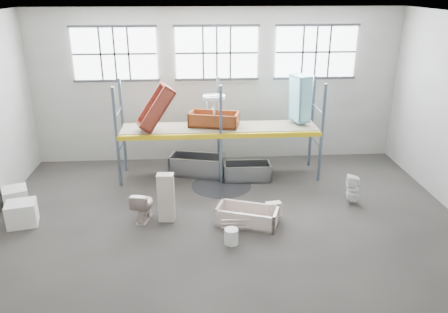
{
  "coord_description": "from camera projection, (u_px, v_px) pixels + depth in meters",
  "views": [
    {
      "loc": [
        -0.74,
        -9.41,
        5.66
      ],
      "look_at": [
        0.0,
        1.5,
        1.4
      ],
      "focal_mm": 35.71,
      "sensor_mm": 36.0,
      "label": 1
    }
  ],
  "objects": [
    {
      "name": "floor",
      "position": [
        228.0,
        234.0,
        10.87
      ],
      "size": [
        12.0,
        10.0,
        0.1
      ],
      "primitive_type": "cube",
      "color": "#4A433F",
      "rests_on": "ground"
    },
    {
      "name": "ceiling",
      "position": [
        229.0,
        16.0,
        9.02
      ],
      "size": [
        12.0,
        10.0,
        0.1
      ],
      "primitive_type": "cube",
      "color": "silver",
      "rests_on": "ground"
    },
    {
      "name": "wall_back",
      "position": [
        217.0,
        86.0,
        14.64
      ],
      "size": [
        12.0,
        0.1,
        5.0
      ],
      "primitive_type": "cube",
      "color": "#9C9890",
      "rests_on": "ground"
    },
    {
      "name": "wall_front",
      "position": [
        261.0,
        271.0,
        5.25
      ],
      "size": [
        12.0,
        0.1,
        5.0
      ],
      "primitive_type": "cube",
      "color": "#ABA79E",
      "rests_on": "ground"
    },
    {
      "name": "window_left",
      "position": [
        115.0,
        54.0,
        13.94
      ],
      "size": [
        2.6,
        0.04,
        1.6
      ],
      "primitive_type": "cube",
      "color": "white",
      "rests_on": "wall_back"
    },
    {
      "name": "window_mid",
      "position": [
        217.0,
        53.0,
        14.14
      ],
      "size": [
        2.6,
        0.04,
        1.6
      ],
      "primitive_type": "cube",
      "color": "white",
      "rests_on": "wall_back"
    },
    {
      "name": "window_right",
      "position": [
        316.0,
        52.0,
        14.34
      ],
      "size": [
        2.6,
        0.04,
        1.6
      ],
      "primitive_type": "cube",
      "color": "white",
      "rests_on": "wall_back"
    },
    {
      "name": "rack_upright_la",
      "position": [
        117.0,
        138.0,
        12.81
      ],
      "size": [
        0.08,
        0.08,
        3.0
      ],
      "primitive_type": "cube",
      "color": "slate",
      "rests_on": "floor"
    },
    {
      "name": "rack_upright_lb",
      "position": [
        123.0,
        126.0,
        13.93
      ],
      "size": [
        0.08,
        0.08,
        3.0
      ],
      "primitive_type": "cube",
      "color": "slate",
      "rests_on": "floor"
    },
    {
      "name": "rack_upright_ma",
      "position": [
        221.0,
        136.0,
        13.0
      ],
      "size": [
        0.08,
        0.08,
        3.0
      ],
      "primitive_type": "cube",
      "color": "slate",
      "rests_on": "floor"
    },
    {
      "name": "rack_upright_mb",
      "position": [
        218.0,
        124.0,
        14.12
      ],
      "size": [
        0.08,
        0.08,
        3.0
      ],
      "primitive_type": "cube",
      "color": "slate",
      "rests_on": "floor"
    },
    {
      "name": "rack_upright_ra",
      "position": [
        322.0,
        134.0,
        13.19
      ],
      "size": [
        0.08,
        0.08,
        3.0
      ],
      "primitive_type": "cube",
      "color": "slate",
      "rests_on": "floor"
    },
    {
      "name": "rack_upright_rb",
      "position": [
        312.0,
        122.0,
        14.31
      ],
      "size": [
        0.08,
        0.08,
        3.0
      ],
      "primitive_type": "cube",
      "color": "slate",
      "rests_on": "floor"
    },
    {
      "name": "rack_beam_front",
      "position": [
        221.0,
        136.0,
        13.0
      ],
      "size": [
        6.0,
        0.1,
        0.14
      ],
      "primitive_type": "cube",
      "color": "yellow",
      "rests_on": "floor"
    },
    {
      "name": "rack_beam_back",
      "position": [
        218.0,
        124.0,
        14.12
      ],
      "size": [
        6.0,
        0.1,
        0.14
      ],
      "primitive_type": "cube",
      "color": "yellow",
      "rests_on": "floor"
    },
    {
      "name": "shelf_deck",
      "position": [
        220.0,
        127.0,
        13.53
      ],
      "size": [
        5.9,
        1.1,
        0.03
      ],
      "primitive_type": "cube",
      "color": "gray",
      "rests_on": "floor"
    },
    {
      "name": "wet_patch",
      "position": [
        221.0,
        185.0,
        13.36
      ],
      "size": [
        1.8,
        1.8,
        0.0
      ],
      "primitive_type": "cylinder",
      "color": "black",
      "rests_on": "floor"
    },
    {
      "name": "bathtub_beige",
      "position": [
        247.0,
        216.0,
        11.16
      ],
      "size": [
        1.66,
        1.17,
        0.44
      ],
      "primitive_type": null,
      "rotation": [
        0.0,
        0.0,
        -0.34
      ],
      "color": "beige",
      "rests_on": "floor"
    },
    {
      "name": "cistern_spare",
      "position": [
        273.0,
        209.0,
        11.37
      ],
      "size": [
        0.42,
        0.25,
        0.37
      ],
      "primitive_type": "cube",
      "rotation": [
        0.0,
        0.0,
        0.17
      ],
      "color": "beige",
      "rests_on": "bathtub_beige"
    },
    {
      "name": "sink_in_tub",
      "position": [
        248.0,
        214.0,
        11.39
      ],
      "size": [
        0.5,
        0.5,
        0.14
      ],
      "primitive_type": "imported",
      "rotation": [
        0.0,
        0.0,
        0.26
      ],
      "color": "#F4DDCF",
      "rests_on": "bathtub_beige"
    },
    {
      "name": "toilet_beige",
      "position": [
        143.0,
        205.0,
        11.31
      ],
      "size": [
        0.62,
        0.87,
        0.81
      ],
      "primitive_type": "imported",
      "rotation": [
        0.0,
        0.0,
        2.9
      ],
      "color": "beige",
      "rests_on": "floor"
    },
    {
      "name": "cistern_tall",
      "position": [
        166.0,
        197.0,
        11.19
      ],
      "size": [
        0.43,
        0.3,
        1.28
      ],
      "primitive_type": "cube",
      "rotation": [
        0.0,
        0.0,
        -0.09
      ],
      "color": "beige",
      "rests_on": "floor"
    },
    {
      "name": "toilet_white",
      "position": [
        353.0,
        189.0,
        12.15
      ],
      "size": [
        0.43,
        0.42,
        0.83
      ],
      "primitive_type": "imported",
      "rotation": [
        0.0,
        0.0,
        -1.72
      ],
      "color": "white",
      "rests_on": "floor"
    },
    {
      "name": "steel_tub_left",
      "position": [
        197.0,
        165.0,
        14.07
      ],
      "size": [
        1.81,
        1.16,
        0.61
      ],
      "primitive_type": null,
      "rotation": [
        0.0,
        0.0,
        -0.25
      ],
      "color": "#A8A9B0",
      "rests_on": "floor"
    },
    {
      "name": "steel_tub_right",
      "position": [
        247.0,
        171.0,
        13.69
      ],
      "size": [
        1.45,
        0.71,
        0.53
      ],
      "primitive_type": null,
      "rotation": [
        0.0,
        0.0,
        -0.03
      ],
      "color": "#929498",
      "rests_on": "floor"
    },
    {
      "name": "rust_tub_flat",
      "position": [
        214.0,
        119.0,
        13.49
      ],
      "size": [
        1.61,
        1.04,
        0.42
      ],
      "primitive_type": null,
      "rotation": [
        0.0,
        0.0,
        -0.25
      ],
      "color": "#98441B",
      "rests_on": "shelf_deck"
    },
    {
      "name": "rust_tub_tilted",
      "position": [
        156.0,
        107.0,
        12.93
      ],
      "size": [
        1.27,
        0.92,
        1.39
      ],
      "primitive_type": null,
      "rotation": [
        0.0,
        -0.96,
        0.25
      ],
      "color": "#973E26",
      "rests_on": "shelf_deck"
    },
    {
      "name": "sink_on_shelf",
      "position": [
        214.0,
        113.0,
        13.08
      ],
      "size": [
        0.72,
        0.59,
        0.59
      ],
      "primitive_type": "imported",
      "rotation": [
        0.0,
        0.0,
        0.13
      ],
      "color": "white",
      "rests_on": "rust_tub_flat"
    },
    {
      "name": "blue_tub_upright",
      "position": [
        300.0,
        98.0,
        13.54
      ],
      "size": [
        0.62,
        0.76,
        1.42
      ],
      "primitive_type": null,
      "rotation": [
        0.0,
        1.54,
        0.3
      ],
      "color": "#8AD5E5",
      "rests_on": "shelf_deck"
    },
    {
      "name": "bucket",
      "position": [
        231.0,
        236.0,
        10.32
      ],
      "size": [
        0.41,
        0.41,
        0.38
      ],
      "primitive_type": "cylinder",
      "rotation": [
        0.0,
        0.0,
        -0.31
      ],
      "color": "silver",
      "rests_on": "floor"
    },
    {
      "name": "carton_near",
      "position": [
        22.0,
        213.0,
        11.11
      ],
      "size": [
        0.83,
        0.75,
        0.61
      ],
      "primitive_type": "cube",
      "rotation": [
        0.0,
        0.0,
        0.23
      ],
      "color": "white",
      "rests_on": "floor"
    },
    {
      "name": "carton_far",
      "position": [
        16.0,
        197.0,
        12.06
      ],
      "size": [
        0.81,
        0.81,
        0.51
      ],
      "primitive_type": "cube",
      "rotation": [
        0.0,
        0.0,
        0.4
      ],
      "color": "white",
      "rests_on": "floor"
    }
  ]
}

